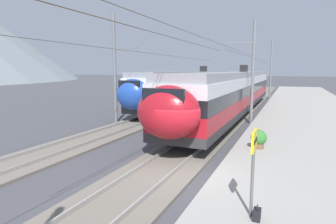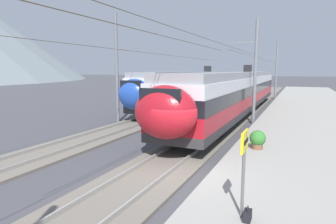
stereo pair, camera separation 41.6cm
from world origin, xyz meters
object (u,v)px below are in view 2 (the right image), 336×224
Objects in this scene: train_near_platform at (237,91)px; catenary_mast_far_side at (118,68)px; catenary_mast_mid at (253,70)px; platform_sign at (244,155)px; catenary_mast_east at (275,69)px; potted_plant_platform_edge at (258,139)px; handbag_near_sign at (247,215)px; train_far_track at (195,86)px.

catenary_mast_far_side reaches higher than train_near_platform.
platform_sign is at bearing -172.15° from catenary_mast_mid.
potted_plant_platform_edge is (-27.88, -1.51, -3.42)m from catenary_mast_east.
catenary_mast_far_side is (-23.55, 9.33, -0.04)m from catenary_mast_east.
catenary_mast_mid reaches higher than potted_plant_platform_edge.
catenary_mast_east is 1.00× the size of catenary_mast_far_side.
platform_sign is at bearing -176.65° from catenary_mast_east.
handbag_near_sign is at bearing -167.64° from train_near_platform.
train_far_track is 25.38m from platform_sign.
catenary_mast_far_side reaches higher than handbag_near_sign.
train_near_platform is 34.54× the size of potted_plant_platform_edge.
train_far_track is at bearing 22.58° from handbag_near_sign.
handbag_near_sign is at bearing -174.35° from potted_plant_platform_edge.
train_far_track is 12.89m from catenary_mast_far_side.
catenary_mast_mid reaches higher than platform_sign.
catenary_mast_far_side is (-7.20, 7.52, 1.97)m from train_near_platform.
potted_plant_platform_edge is at bearing 5.65° from handbag_near_sign.
catenary_mast_far_side is 16.34m from handbag_near_sign.
train_far_track reaches higher than platform_sign.
catenary_mast_east is 34.53m from platform_sign.
catenary_mast_east is at bearing 3.35° from platform_sign.
catenary_mast_east reaches higher than train_far_track.
catenary_mast_mid is 104.29× the size of handbag_near_sign.
handbag_near_sign is (-10.98, -11.51, -3.73)m from catenary_mast_far_side.
train_far_track is at bearing 47.07° from train_near_platform.
train_far_track is 13.49m from catenary_mast_east.
train_far_track is 25.63m from handbag_near_sign.
catenary_mast_east reaches higher than catenary_mast_mid.
train_far_track is at bearing 40.89° from catenary_mast_mid.
catenary_mast_east reaches higher than potted_plant_platform_edge.
handbag_near_sign is at bearing -171.61° from catenary_mast_mid.
catenary_mast_east is (10.93, -7.64, 2.02)m from train_far_track.
catenary_mast_mid is 14.94m from platform_sign.
catenary_mast_east reaches higher than train_near_platform.
potted_plant_platform_edge is (-4.32, -10.85, -3.38)m from catenary_mast_far_side.
train_near_platform reaches higher than handbag_near_sign.
handbag_near_sign is 6.70m from potted_plant_platform_edge.
train_near_platform is at bearing 16.09° from potted_plant_platform_edge.
handbag_near_sign is (-18.18, -3.98, -1.75)m from train_near_platform.
handbag_near_sign is (-0.14, -0.16, -1.48)m from platform_sign.
potted_plant_platform_edge is at bearing -169.39° from catenary_mast_mid.
platform_sign is 1.50m from handbag_near_sign.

